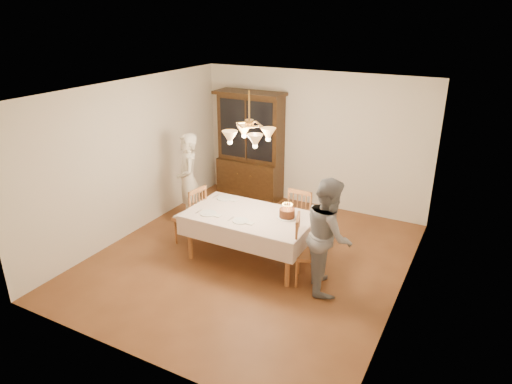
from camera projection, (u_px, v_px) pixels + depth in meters
The scene contains 14 objects.
ground at pixel (250, 259), 7.11m from camera, with size 5.00×5.00×0.00m, color brown.
room_shell at pixel (249, 162), 6.53m from camera, with size 5.00×5.00×5.00m.
dining_table at pixel (250, 219), 6.86m from camera, with size 1.90×1.10×0.76m.
china_hutch at pixel (250, 148), 9.10m from camera, with size 1.38×0.54×2.16m.
chair_far_side at pixel (303, 219), 7.43m from camera, with size 0.45×0.44×1.00m.
chair_left_end at pixel (191, 217), 7.45m from camera, with size 0.47×0.49×1.00m.
chair_right_end at pixel (309, 254), 6.36m from camera, with size 0.54×0.55×1.00m.
elderly_woman at pixel (189, 181), 7.94m from camera, with size 0.61×0.40×1.68m, color beige.
adult_in_grey at pixel (329, 235), 6.11m from camera, with size 0.78×0.61×1.61m, color slate.
birthday_cake at pixel (287, 214), 6.70m from camera, with size 0.30×0.30×0.22m.
place_setting_near_left at pixel (209, 213), 6.85m from camera, with size 0.40×0.25×0.02m.
place_setting_near_right at pixel (241, 221), 6.60m from camera, with size 0.38×0.23×0.02m.
place_setting_far_left at pixel (225, 198), 7.40m from camera, with size 0.40×0.25×0.02m.
chandelier at pixel (249, 135), 6.38m from camera, with size 0.62×0.62×0.73m.
Camera 1 is at (3.00, -5.44, 3.62)m, focal length 32.00 mm.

